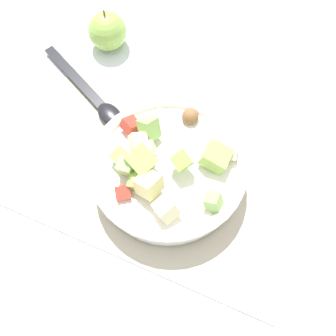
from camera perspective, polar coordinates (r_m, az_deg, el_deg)
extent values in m
plane|color=silver|center=(0.67, -1.33, -1.19)|extent=(2.40, 2.40, 0.00)
cube|color=#BCB299|center=(0.67, -1.33, -1.09)|extent=(0.50, 0.30, 0.01)
cylinder|color=white|center=(0.64, 0.00, -0.62)|extent=(0.23, 0.23, 0.05)
torus|color=white|center=(0.62, 0.00, 0.43)|extent=(0.25, 0.25, 0.02)
cube|color=#93C160|center=(0.58, 6.53, -4.88)|extent=(0.03, 0.02, 0.04)
cube|color=#93C160|center=(0.62, -2.73, 5.71)|extent=(0.04, 0.04, 0.05)
cube|color=#BC3828|center=(0.59, -6.50, -3.54)|extent=(0.03, 0.03, 0.02)
cube|color=#E5D684|center=(0.57, -2.76, -2.34)|extent=(0.04, 0.05, 0.04)
cube|color=#A3CC6B|center=(0.59, -5.94, 0.27)|extent=(0.03, 0.03, 0.03)
cube|color=#9EC656|center=(0.61, 6.84, 1.59)|extent=(0.05, 0.04, 0.04)
cube|color=#9EC656|center=(0.59, -3.89, 1.10)|extent=(0.05, 0.05, 0.04)
sphere|color=brown|center=(0.65, 3.22, 7.40)|extent=(0.04, 0.04, 0.04)
cube|color=beige|center=(0.57, -0.28, -5.89)|extent=(0.05, 0.04, 0.04)
cube|color=#8CB74C|center=(0.59, 1.88, 0.82)|extent=(0.04, 0.04, 0.03)
cube|color=beige|center=(0.62, 8.42, 2.65)|extent=(0.04, 0.05, 0.04)
cube|color=#BC3828|center=(0.64, -5.40, 6.17)|extent=(0.03, 0.04, 0.03)
cube|color=beige|center=(0.61, -3.19, 2.35)|extent=(0.03, 0.03, 0.03)
cube|color=#9EC656|center=(0.59, -4.47, -1.91)|extent=(0.03, 0.03, 0.03)
cube|color=#8CB74C|center=(0.61, -6.68, 1.51)|extent=(0.04, 0.04, 0.03)
cube|color=beige|center=(0.61, -4.27, 3.67)|extent=(0.04, 0.04, 0.04)
ellipsoid|color=black|center=(0.73, -8.34, 7.63)|extent=(0.07, 0.06, 0.01)
cube|color=black|center=(0.79, -13.15, 12.50)|extent=(0.17, 0.10, 0.01)
sphere|color=#8CB74C|center=(0.82, -8.69, 18.88)|extent=(0.08, 0.08, 0.08)
cylinder|color=brown|center=(0.79, -9.16, 21.10)|extent=(0.00, 0.00, 0.01)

